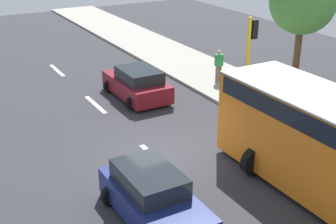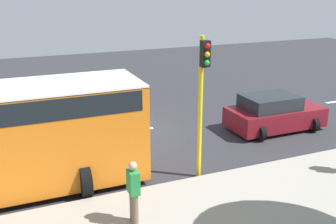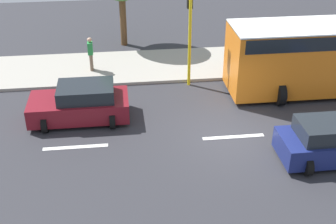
{
  "view_description": "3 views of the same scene",
  "coord_description": "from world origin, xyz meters",
  "px_view_note": "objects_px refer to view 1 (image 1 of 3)",
  "views": [
    {
      "loc": [
        -6.91,
        -13.02,
        8.08
      ],
      "look_at": [
        1.55,
        1.87,
        0.82
      ],
      "focal_mm": 49.22,
      "sensor_mm": 36.0,
      "label": 1
    },
    {
      "loc": [
        14.96,
        -4.32,
        5.93
      ],
      "look_at": [
        1.12,
        1.44,
        1.03
      ],
      "focal_mm": 42.33,
      "sensor_mm": 36.0,
      "label": 2
    },
    {
      "loc": [
        -14.27,
        4.24,
        9.39
      ],
      "look_at": [
        0.81,
        2.44,
        0.82
      ],
      "focal_mm": 48.31,
      "sensor_mm": 36.0,
      "label": 3
    }
  ],
  "objects_px": {
    "car_maroon": "(137,84)",
    "pedestrian_by_tree": "(328,113)",
    "pedestrian_near_signal": "(219,65)",
    "car_dark_blue": "(153,198)",
    "street_tree_center": "(303,1)",
    "traffic_light_corner": "(250,56)"
  },
  "relations": [
    {
      "from": "car_maroon",
      "to": "pedestrian_by_tree",
      "type": "xyz_separation_m",
      "value": [
        4.55,
        -7.63,
        0.35
      ]
    },
    {
      "from": "pedestrian_near_signal",
      "to": "pedestrian_by_tree",
      "type": "xyz_separation_m",
      "value": [
        -0.03,
        -7.34,
        0.0
      ]
    },
    {
      "from": "car_dark_blue",
      "to": "street_tree_center",
      "type": "xyz_separation_m",
      "value": [
        12.19,
        7.0,
        3.52
      ]
    },
    {
      "from": "car_maroon",
      "to": "pedestrian_near_signal",
      "type": "bearing_deg",
      "value": -3.57
    },
    {
      "from": "pedestrian_near_signal",
      "to": "traffic_light_corner",
      "type": "distance_m",
      "value": 5.27
    },
    {
      "from": "car_dark_blue",
      "to": "pedestrian_by_tree",
      "type": "height_order",
      "value": "pedestrian_by_tree"
    },
    {
      "from": "car_dark_blue",
      "to": "pedestrian_near_signal",
      "type": "distance_m",
      "value": 12.17
    },
    {
      "from": "car_dark_blue",
      "to": "pedestrian_near_signal",
      "type": "xyz_separation_m",
      "value": [
        8.47,
        8.73,
        0.35
      ]
    },
    {
      "from": "traffic_light_corner",
      "to": "street_tree_center",
      "type": "relative_size",
      "value": 0.76
    },
    {
      "from": "car_maroon",
      "to": "traffic_light_corner",
      "type": "relative_size",
      "value": 0.88
    },
    {
      "from": "pedestrian_by_tree",
      "to": "traffic_light_corner",
      "type": "relative_size",
      "value": 0.38
    },
    {
      "from": "street_tree_center",
      "to": "pedestrian_near_signal",
      "type": "bearing_deg",
      "value": 155.07
    },
    {
      "from": "traffic_light_corner",
      "to": "pedestrian_by_tree",
      "type": "bearing_deg",
      "value": -56.93
    },
    {
      "from": "car_dark_blue",
      "to": "street_tree_center",
      "type": "distance_m",
      "value": 14.49
    },
    {
      "from": "car_maroon",
      "to": "car_dark_blue",
      "type": "bearing_deg",
      "value": -113.38
    },
    {
      "from": "traffic_light_corner",
      "to": "pedestrian_near_signal",
      "type": "bearing_deg",
      "value": 68.15
    },
    {
      "from": "car_dark_blue",
      "to": "car_maroon",
      "type": "height_order",
      "value": "same"
    },
    {
      "from": "car_maroon",
      "to": "pedestrian_near_signal",
      "type": "xyz_separation_m",
      "value": [
        4.58,
        -0.29,
        0.35
      ]
    },
    {
      "from": "car_maroon",
      "to": "pedestrian_near_signal",
      "type": "height_order",
      "value": "pedestrian_near_signal"
    },
    {
      "from": "car_dark_blue",
      "to": "traffic_light_corner",
      "type": "distance_m",
      "value": 8.14
    },
    {
      "from": "pedestrian_by_tree",
      "to": "street_tree_center",
      "type": "bearing_deg",
      "value": 56.3
    },
    {
      "from": "car_dark_blue",
      "to": "car_maroon",
      "type": "xyz_separation_m",
      "value": [
        3.9,
        9.02,
        0.0
      ]
    }
  ]
}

